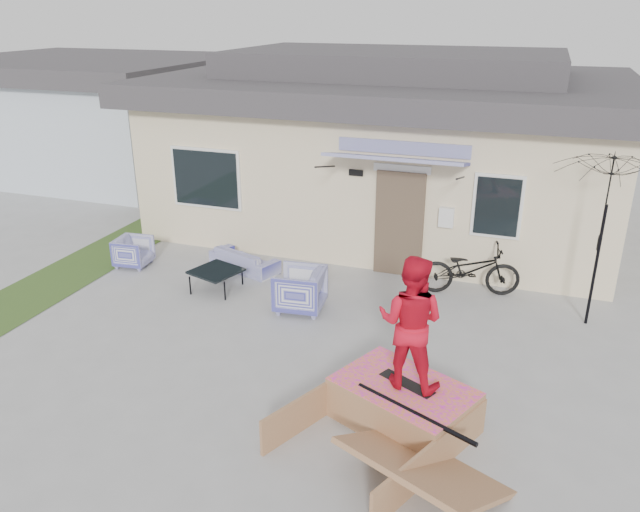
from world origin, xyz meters
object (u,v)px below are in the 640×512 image
(bicycle, at_px, (470,264))
(skateboard, at_px, (407,383))
(loveseat, at_px, (244,256))
(armchair_right, at_px, (300,287))
(skater, at_px, (411,320))
(skate_ramp, at_px, (403,405))
(armchair_left, at_px, (133,250))
(coffee_table, at_px, (217,280))
(patio_umbrella, at_px, (603,226))

(bicycle, bearing_deg, skateboard, 162.53)
(loveseat, height_order, armchair_right, armchair_right)
(loveseat, height_order, skater, skater)
(loveseat, height_order, skateboard, skateboard)
(loveseat, height_order, skate_ramp, loveseat)
(loveseat, height_order, armchair_left, armchair_left)
(coffee_table, bearing_deg, loveseat, 86.37)
(armchair_right, xyz_separation_m, skate_ramp, (2.42, -2.60, -0.14))
(armchair_left, distance_m, patio_umbrella, 8.84)
(armchair_left, relative_size, coffee_table, 0.83)
(skater, bearing_deg, coffee_table, -28.41)
(armchair_left, height_order, armchair_right, armchair_right)
(skater, bearing_deg, skate_ramp, 70.95)
(skateboard, bearing_deg, skate_ramp, -87.74)
(skateboard, distance_m, skater, 0.89)
(coffee_table, distance_m, skater, 5.22)
(coffee_table, relative_size, patio_umbrella, 0.37)
(armchair_right, bearing_deg, bicycle, 115.14)
(loveseat, distance_m, skater, 5.80)
(patio_umbrella, bearing_deg, coffee_table, -172.45)
(loveseat, distance_m, armchair_left, 2.31)
(patio_umbrella, relative_size, skateboard, 2.86)
(armchair_right, distance_m, bicycle, 3.20)
(loveseat, bearing_deg, armchair_left, 33.79)
(loveseat, height_order, bicycle, bicycle)
(coffee_table, relative_size, bicycle, 0.44)
(skate_ramp, bearing_deg, skateboard, 90.00)
(skate_ramp, bearing_deg, armchair_left, 176.54)
(armchair_left, relative_size, skater, 0.39)
(armchair_left, relative_size, bicycle, 0.37)
(armchair_left, bearing_deg, armchair_right, -106.57)
(armchair_right, xyz_separation_m, coffee_table, (-1.78, 0.25, -0.22))
(armchair_left, bearing_deg, coffee_table, -108.65)
(patio_umbrella, height_order, skate_ramp, patio_umbrella)
(skate_ramp, distance_m, skateboard, 0.31)
(loveseat, bearing_deg, skate_ramp, 155.64)
(loveseat, xyz_separation_m, skater, (4.15, -3.87, 1.18))
(armchair_left, xyz_separation_m, bicycle, (6.68, 0.93, 0.25))
(loveseat, relative_size, coffee_table, 1.86)
(skate_ramp, xyz_separation_m, skater, (0.02, 0.05, 1.19))
(bicycle, height_order, skater, skater)
(skate_ramp, bearing_deg, coffee_table, 170.02)
(loveseat, relative_size, bicycle, 0.82)
(skate_ramp, xyz_separation_m, skateboard, (0.02, 0.05, 0.30))
(coffee_table, xyz_separation_m, skate_ramp, (4.20, -2.85, 0.08))
(patio_umbrella, distance_m, skate_ramp, 4.64)
(patio_umbrella, distance_m, skater, 4.35)
(loveseat, distance_m, armchair_right, 2.16)
(skate_ramp, bearing_deg, loveseat, 160.70)
(skate_ramp, bearing_deg, armchair_right, 157.08)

